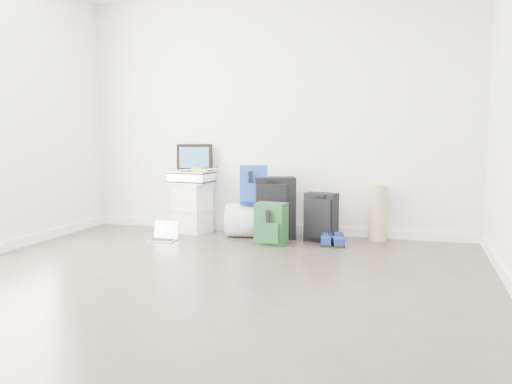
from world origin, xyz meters
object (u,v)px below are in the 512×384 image
(duffel_bag, at_px, (254,220))
(carry_on, at_px, (321,217))
(large_suitcase, at_px, (275,208))
(briefcase, at_px, (192,177))
(boxes_stack, at_px, (192,207))
(laptop, at_px, (164,236))

(duffel_bag, height_order, carry_on, carry_on)
(large_suitcase, height_order, carry_on, large_suitcase)
(briefcase, bearing_deg, large_suitcase, 0.21)
(boxes_stack, xyz_separation_m, laptop, (-0.10, -0.54, -0.24))
(duffel_bag, distance_m, carry_on, 0.75)
(duffel_bag, distance_m, large_suitcase, 0.28)
(large_suitcase, height_order, laptop, large_suitcase)
(briefcase, height_order, laptop, briefcase)
(duffel_bag, xyz_separation_m, laptop, (-0.88, -0.44, -0.14))
(carry_on, height_order, laptop, carry_on)
(boxes_stack, relative_size, laptop, 2.03)
(duffel_bag, bearing_deg, laptop, -160.08)
(briefcase, xyz_separation_m, duffel_bag, (0.78, -0.10, -0.46))
(briefcase, distance_m, duffel_bag, 0.91)
(boxes_stack, relative_size, briefcase, 1.26)
(duffel_bag, height_order, laptop, duffel_bag)
(boxes_stack, relative_size, carry_on, 1.11)
(large_suitcase, relative_size, carry_on, 1.30)
(briefcase, distance_m, laptop, 0.81)
(laptop, bearing_deg, carry_on, 15.32)
(briefcase, bearing_deg, duffel_bag, -1.41)
(large_suitcase, bearing_deg, duffel_bag, 159.19)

